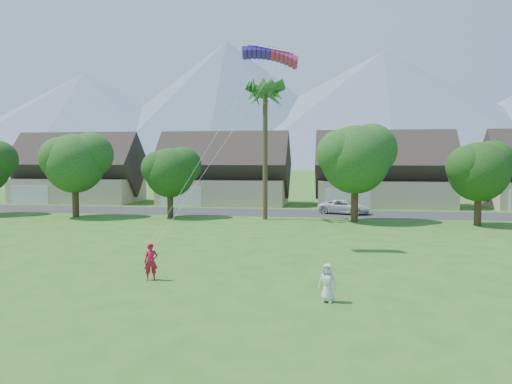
% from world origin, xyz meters
% --- Properties ---
extents(ground, '(500.00, 500.00, 0.00)m').
position_xyz_m(ground, '(0.00, 0.00, 0.00)').
color(ground, '#2D6019').
rests_on(ground, ground).
extents(street, '(90.00, 7.00, 0.01)m').
position_xyz_m(street, '(0.00, 34.00, 0.01)').
color(street, '#2D2D30').
rests_on(street, ground).
extents(kite_flyer, '(0.74, 0.63, 1.72)m').
position_xyz_m(kite_flyer, '(-4.18, 5.28, 0.86)').
color(kite_flyer, '#B11431').
rests_on(kite_flyer, ground).
extents(watcher, '(0.85, 0.67, 1.52)m').
position_xyz_m(watcher, '(3.92, 3.01, 0.76)').
color(watcher, silver).
rests_on(watcher, ground).
extents(parked_car, '(5.55, 3.71, 1.42)m').
position_xyz_m(parked_car, '(5.26, 34.00, 0.71)').
color(parked_car, silver).
rests_on(parked_car, ground).
extents(mountain_ridge, '(540.00, 240.00, 70.00)m').
position_xyz_m(mountain_ridge, '(10.40, 260.00, 29.07)').
color(mountain_ridge, slate).
rests_on(mountain_ridge, ground).
extents(houses_row, '(72.75, 8.19, 8.86)m').
position_xyz_m(houses_row, '(0.49, 42.99, 3.44)').
color(houses_row, beige).
rests_on(houses_row, ground).
extents(tree_row, '(62.27, 6.67, 8.45)m').
position_xyz_m(tree_row, '(-1.14, 27.92, 4.89)').
color(tree_row, '#47301C').
rests_on(tree_row, ground).
extents(fan_palm, '(3.00, 3.00, 13.80)m').
position_xyz_m(fan_palm, '(-2.00, 28.50, 11.80)').
color(fan_palm, '#4C3D26').
rests_on(fan_palm, ground).
extents(parafoil_kite, '(3.41, 1.08, 0.50)m').
position_xyz_m(parafoil_kite, '(0.29, 14.03, 11.92)').
color(parafoil_kite, '#3C19BE').
rests_on(parafoil_kite, ground).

